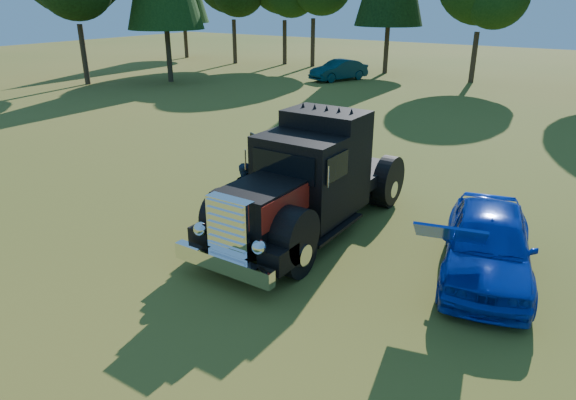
{
  "coord_description": "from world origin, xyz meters",
  "views": [
    {
      "loc": [
        5.57,
        -8.43,
        5.68
      ],
      "look_at": [
        -0.63,
        0.92,
        1.22
      ],
      "focal_mm": 32.0,
      "sensor_mm": 36.0,
      "label": 1
    }
  ],
  "objects_px": {
    "spectator_far": "(247,194)",
    "distant_teal_car": "(339,70)",
    "diamond_t_truck": "(307,184)",
    "spectator_near": "(261,186)",
    "hotrod_coupe": "(488,243)"
  },
  "relations": [
    {
      "from": "spectator_far",
      "to": "distant_teal_car",
      "type": "xyz_separation_m",
      "value": [
        -9.98,
        23.66,
        -0.11
      ]
    },
    {
      "from": "hotrod_coupe",
      "to": "spectator_far",
      "type": "bearing_deg",
      "value": -174.04
    },
    {
      "from": "spectator_near",
      "to": "distant_teal_car",
      "type": "relative_size",
      "value": 0.41
    },
    {
      "from": "spectator_far",
      "to": "distant_teal_car",
      "type": "height_order",
      "value": "spectator_far"
    },
    {
      "from": "diamond_t_truck",
      "to": "distant_teal_car",
      "type": "relative_size",
      "value": 1.64
    },
    {
      "from": "diamond_t_truck",
      "to": "distant_teal_car",
      "type": "height_order",
      "value": "diamond_t_truck"
    },
    {
      "from": "distant_teal_car",
      "to": "hotrod_coupe",
      "type": "bearing_deg",
      "value": -33.12
    },
    {
      "from": "diamond_t_truck",
      "to": "spectator_far",
      "type": "height_order",
      "value": "diamond_t_truck"
    },
    {
      "from": "diamond_t_truck",
      "to": "hotrod_coupe",
      "type": "relative_size",
      "value": 1.49
    },
    {
      "from": "hotrod_coupe",
      "to": "distant_teal_car",
      "type": "distance_m",
      "value": 28.04
    },
    {
      "from": "diamond_t_truck",
      "to": "hotrod_coupe",
      "type": "bearing_deg",
      "value": 2.5
    },
    {
      "from": "spectator_near",
      "to": "spectator_far",
      "type": "bearing_deg",
      "value": -176.94
    },
    {
      "from": "spectator_far",
      "to": "diamond_t_truck",
      "type": "bearing_deg",
      "value": -55.67
    },
    {
      "from": "spectator_near",
      "to": "distant_teal_car",
      "type": "distance_m",
      "value": 25.19
    },
    {
      "from": "diamond_t_truck",
      "to": "spectator_near",
      "type": "relative_size",
      "value": 4.03
    }
  ]
}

